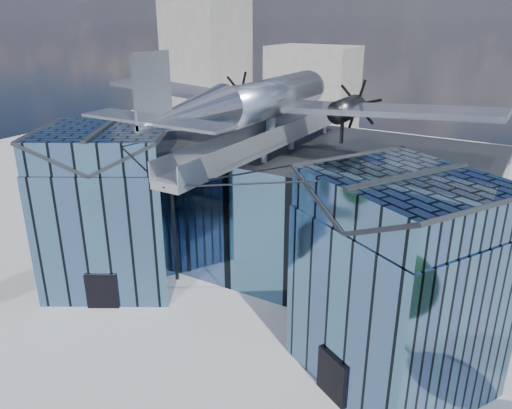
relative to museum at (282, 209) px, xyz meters
The scene contains 4 objects.
ground_plane 8.03m from the museum, 90.00° to the right, with size 120.00×120.00×0.00m, color gray.
museum is the anchor object (origin of this frame).
bg_towers 44.92m from the museum, 88.14° to the left, with size 77.00×24.50×26.00m.
tree_side_w 25.11m from the museum, 165.78° to the left, with size 4.94×4.94×5.96m.
Camera 1 is at (15.82, -24.80, 19.21)m, focal length 35.00 mm.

